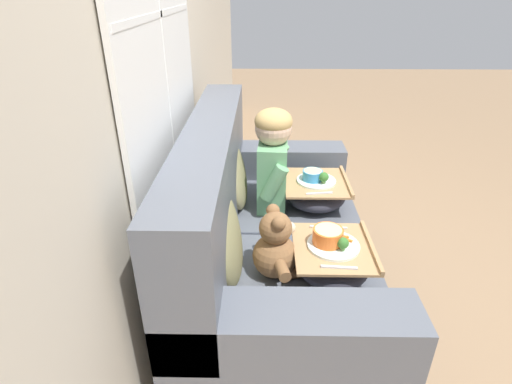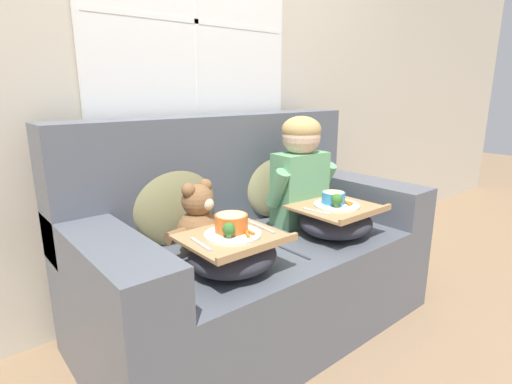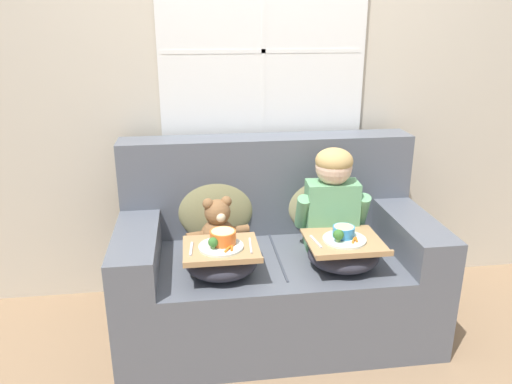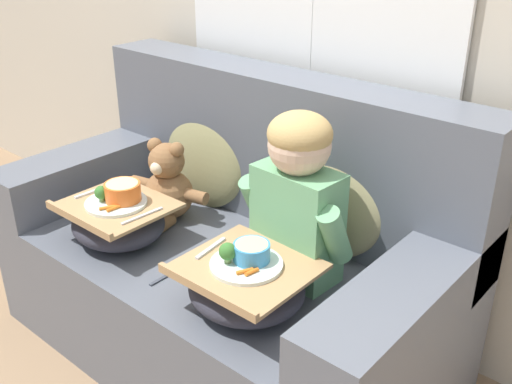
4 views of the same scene
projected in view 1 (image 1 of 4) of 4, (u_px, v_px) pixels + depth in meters
The scene contains 9 objects.
ground_plane at pixel (277, 304), 2.27m from camera, with size 14.00×14.00×0.00m, color #8E7051.
wall_back_with_window at pixel (154, 66), 1.67m from camera, with size 8.00×0.08×2.60m.
couch at pixel (266, 250), 2.09m from camera, with size 1.69×0.89×1.04m.
throw_pillow_behind_child at pixel (234, 172), 2.23m from camera, with size 0.43×0.21×0.44m.
throw_pillow_behind_teddy at pixel (224, 235), 1.68m from camera, with size 0.45×0.22×0.47m.
child_figure at pixel (273, 154), 2.18m from camera, with size 0.41×0.20×0.57m.
teddy_bear at pixel (276, 248), 1.71m from camera, with size 0.35×0.25×0.32m.
lap_tray_child at pixel (315, 192), 2.28m from camera, with size 0.38×0.36×0.22m.
lap_tray_teddy at pixel (332, 258), 1.73m from camera, with size 0.37×0.34×0.23m.
Camera 1 is at (-1.71, 0.09, 1.62)m, focal length 28.00 mm.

